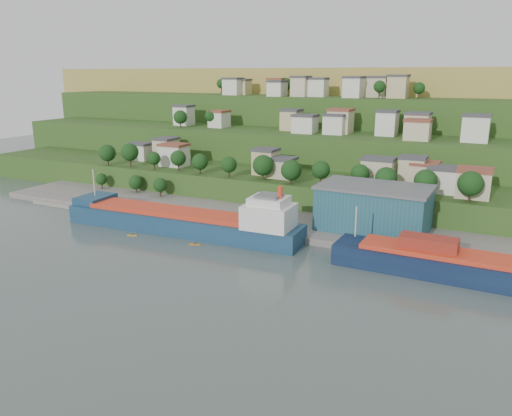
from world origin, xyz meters
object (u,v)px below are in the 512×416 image
Objects in this scene: warehouse at (374,207)px; kayak_orange at (195,244)px; caravan at (101,199)px; cargo_ship_far at (489,272)px; cargo_ship_near at (188,223)px.

warehouse is 51.59m from kayak_orange.
caravan is at bearing -172.23° from warehouse.
cargo_ship_far is at bearing -33.81° from warehouse.
kayak_orange is at bearing -173.12° from cargo_ship_far.
caravan is 2.19× the size of kayak_orange.
caravan is (-124.23, 11.54, 0.02)m from cargo_ship_far.
cargo_ship_far reaches higher than warehouse.
cargo_ship_near is at bearing -21.31° from caravan.
caravan is at bearing 163.16° from cargo_ship_near.
cargo_ship_near is 53.89m from warehouse.
cargo_ship_near is at bearing -179.27° from cargo_ship_far.
cargo_ship_far reaches higher than kayak_orange.
warehouse reaches higher than kayak_orange.
cargo_ship_near is 2.38× the size of warehouse.
cargo_ship_near is 11.30m from kayak_orange.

